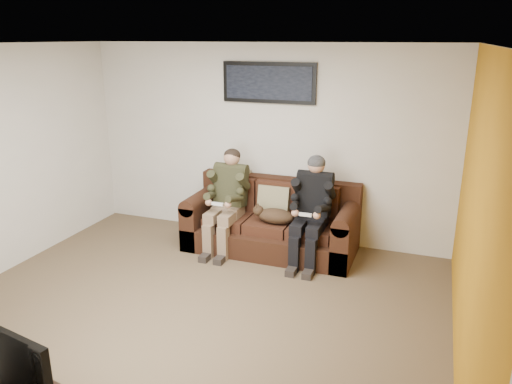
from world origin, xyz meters
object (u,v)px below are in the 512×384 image
at_px(sofa, 273,224).
at_px(person_left, 227,195).
at_px(cat, 274,216).
at_px(framed_poster, 269,83).
at_px(television, 12,357).
at_px(person_right, 312,204).

relative_size(sofa, person_left, 1.68).
bearing_deg(sofa, cat, -67.11).
bearing_deg(person_left, framed_poster, 57.87).
distance_m(person_left, cat, 0.68).
relative_size(framed_poster, television, 1.22).
distance_m(person_left, framed_poster, 1.53).
bearing_deg(cat, sofa, 112.89).
height_order(sofa, cat, sofa).
bearing_deg(person_right, television, -106.28).
relative_size(person_left, framed_poster, 1.03).
relative_size(person_left, person_right, 0.99).
height_order(sofa, television, television).
height_order(framed_poster, television, framed_poster).
height_order(person_left, television, person_left).
relative_size(person_left, television, 1.26).
bearing_deg(framed_poster, person_right, -36.92).
bearing_deg(framed_poster, person_left, -122.13).
bearing_deg(television, cat, 91.20).
bearing_deg(person_left, television, -88.96).
xyz_separation_m(person_left, framed_poster, (0.36, 0.57, 1.38)).
height_order(sofa, person_right, person_right).
bearing_deg(sofa, person_right, -17.96).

